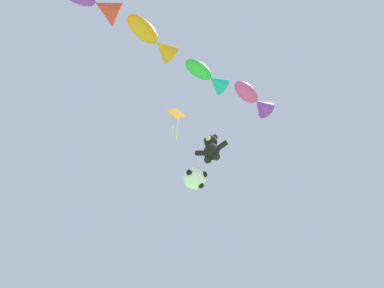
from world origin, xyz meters
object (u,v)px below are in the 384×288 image
(soccer_ball_kite, at_px, (195,178))
(diamond_kite, at_px, (176,116))
(teddy_bear_kite, at_px, (211,148))
(fish_kite_magenta, at_px, (254,99))
(fish_kite_emerald, at_px, (208,76))
(fish_kite_tangerine, at_px, (154,39))
(fish_kite_violet, at_px, (91,0))

(soccer_ball_kite, xyz_separation_m, diamond_kite, (-1.42, 0.46, 5.97))
(teddy_bear_kite, bearing_deg, fish_kite_magenta, -9.11)
(teddy_bear_kite, xyz_separation_m, soccer_ball_kite, (-0.79, -0.15, -1.64))
(fish_kite_magenta, xyz_separation_m, fish_kite_emerald, (-1.45, -2.12, -0.09))
(soccer_ball_kite, height_order, fish_kite_tangerine, fish_kite_tangerine)
(teddy_bear_kite, relative_size, fish_kite_tangerine, 0.71)
(fish_kite_emerald, height_order, fish_kite_tangerine, fish_kite_emerald)
(fish_kite_tangerine, distance_m, diamond_kite, 6.56)
(fish_kite_tangerine, relative_size, diamond_kite, 0.73)
(soccer_ball_kite, bearing_deg, fish_kite_tangerine, -82.37)
(fish_kite_magenta, height_order, fish_kite_tangerine, fish_kite_magenta)
(diamond_kite, bearing_deg, fish_kite_tangerine, -69.08)
(fish_kite_violet, bearing_deg, fish_kite_emerald, 63.08)
(soccer_ball_kite, bearing_deg, fish_kite_magenta, -4.37)
(diamond_kite, bearing_deg, fish_kite_magenta, -8.58)
(teddy_bear_kite, bearing_deg, diamond_kite, 172.02)
(fish_kite_magenta, bearing_deg, fish_kite_tangerine, -118.95)
(diamond_kite, bearing_deg, fish_kite_emerald, -40.97)
(soccer_ball_kite, distance_m, fish_kite_violet, 7.90)
(fish_kite_tangerine, relative_size, fish_kite_violet, 0.95)
(soccer_ball_kite, relative_size, diamond_kite, 0.34)
(fish_kite_magenta, relative_size, fish_kite_tangerine, 1.02)
(teddy_bear_kite, bearing_deg, fish_kite_tangerine, -91.38)
(soccer_ball_kite, bearing_deg, diamond_kite, 162.04)
(teddy_bear_kite, distance_m, diamond_kite, 4.88)
(fish_kite_emerald, bearing_deg, fish_kite_magenta, 55.62)
(teddy_bear_kite, xyz_separation_m, fish_kite_magenta, (2.51, -0.40, 1.87))
(fish_kite_emerald, bearing_deg, soccer_ball_kite, 127.86)
(fish_kite_emerald, bearing_deg, diamond_kite, 139.03)
(soccer_ball_kite, distance_m, fish_kite_magenta, 4.82)
(diamond_kite, bearing_deg, teddy_bear_kite, -7.98)
(fish_kite_magenta, height_order, fish_kite_emerald, fish_kite_magenta)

